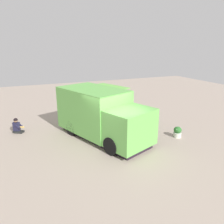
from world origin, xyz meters
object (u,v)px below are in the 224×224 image
Objects in this scene: food_truck at (101,115)px; person_customer at (17,127)px; planter_flowering_far at (177,132)px; planter_flowering_near at (148,116)px.

person_customer is at bearing -120.25° from food_truck.
person_customer reaches higher than planter_flowering_far.
planter_flowering_near is at bearing 81.53° from person_customer.
food_truck reaches higher than person_customer.
food_truck is 6.81× the size of person_customer.
food_truck is 4.91m from person_customer.
planter_flowering_near is (-1.26, 3.74, -0.87)m from food_truck.
person_customer is at bearing -117.49° from planter_flowering_far.
person_customer is 8.00m from planter_flowering_near.
food_truck is 4.18m from planter_flowering_far.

